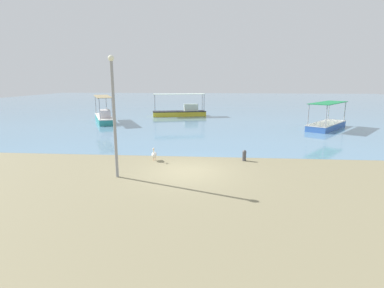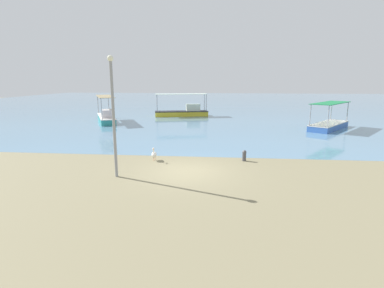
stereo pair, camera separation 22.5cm
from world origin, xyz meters
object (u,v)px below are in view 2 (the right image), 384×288
Objects in this scene: fishing_boat_outer at (106,116)px; mooring_bollard at (244,155)px; lamp_post at (113,111)px; fishing_boat_near_right at (329,124)px; fishing_boat_center at (183,111)px; pelican at (154,154)px.

mooring_bollard is at bearing -47.15° from fishing_boat_outer.
fishing_boat_outer is 20.31m from lamp_post.
fishing_boat_center reaches higher than fishing_boat_near_right.
fishing_boat_outer is at bearing 132.85° from mooring_bollard.
fishing_boat_outer reaches higher than mooring_bollard.
mooring_bollard is at bearing 4.52° from pelican.
fishing_boat_center is 8.69× the size of pelican.
fishing_boat_near_right reaches higher than pelican.
fishing_boat_center is (7.85, 6.37, 0.01)m from fishing_boat_outer.
lamp_post is 7.78m from mooring_bollard.
lamp_post reaches higher than fishing_boat_center.
lamp_post is at bearing -67.54° from fishing_boat_outer.
lamp_post is (-1.16, -3.07, 2.81)m from pelican.
mooring_bollard is (6.35, 3.48, -2.85)m from lamp_post.
lamp_post reaches higher than fishing_boat_outer.
fishing_boat_outer is at bearing -140.93° from fishing_boat_center.
fishing_boat_center is 25.12m from lamp_post.
pelican is (-14.05, -12.80, -0.11)m from fishing_boat_near_right.
lamp_post reaches higher than fishing_boat_near_right.
pelican is (8.86, -15.55, -0.24)m from fishing_boat_outer.
fishing_boat_outer reaches higher than pelican.
pelican is 0.14× the size of lamp_post.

